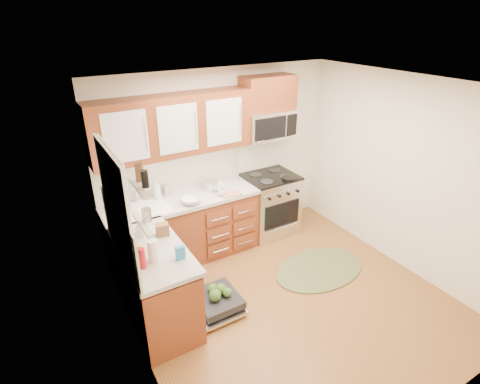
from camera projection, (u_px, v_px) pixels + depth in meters
floor at (289, 299)px, 4.52m from camera, size 3.50×3.50×0.00m
ceiling at (305, 89)px, 3.44m from camera, size 3.50×3.50×0.00m
wall_back at (219, 158)px, 5.34m from camera, size 3.50×0.04×2.50m
wall_front at (451, 310)px, 2.62m from camera, size 3.50×0.04×2.50m
wall_left at (133, 258)px, 3.18m from camera, size 0.04×3.50×2.50m
wall_right at (404, 176)px, 4.78m from camera, size 0.04×3.50×2.50m
base_cabinet_back at (184, 231)px, 5.13m from camera, size 2.05×0.60×0.85m
base_cabinet_left at (156, 287)px, 4.08m from camera, size 0.60×1.25×0.85m
countertop_back at (182, 200)px, 4.92m from camera, size 2.07×0.64×0.05m
countertop_left at (152, 251)px, 3.88m from camera, size 0.64×1.27×0.05m
backsplash_back at (172, 171)px, 5.01m from camera, size 2.05×0.02×0.57m
backsplash_left at (119, 233)px, 3.61m from camera, size 0.02×1.25×0.57m
upper_cabinets at (173, 126)px, 4.60m from camera, size 2.05×0.35×0.75m
cabinet_over_mw at (268, 93)px, 5.13m from camera, size 0.76×0.35×0.47m
range at (270, 204)px, 5.74m from camera, size 0.76×0.64×0.95m
microwave at (268, 124)px, 5.30m from camera, size 0.76×0.38×0.40m
sink at (145, 218)px, 4.71m from camera, size 0.62×0.50×0.26m
dishwasher at (214, 303)px, 4.32m from camera, size 0.70×0.60×0.20m
window at (115, 203)px, 3.44m from camera, size 0.03×1.05×1.05m
window_blind at (112, 169)px, 3.31m from camera, size 0.02×0.96×0.40m
shelf_upper at (137, 187)px, 2.57m from camera, size 0.04×0.40×0.03m
shelf_lower at (142, 224)px, 2.70m from camera, size 0.04×0.40×0.03m
rug at (319, 269)px, 5.04m from camera, size 1.47×1.12×0.02m
skillet at (289, 178)px, 5.40m from camera, size 0.21×0.21×0.04m
stock_pot at (211, 185)px, 5.15m from camera, size 0.25×0.25×0.12m
cutting_board at (231, 194)px, 5.01m from camera, size 0.27×0.19×0.02m
canister at (167, 190)px, 4.98m from camera, size 0.11×0.11×0.15m
paper_towel_roll at (153, 251)px, 3.63m from camera, size 0.13×0.13×0.24m
mustard_bottle at (139, 255)px, 3.59m from camera, size 0.08×0.08×0.22m
red_bottle at (143, 258)px, 3.54m from camera, size 0.06×0.06×0.22m
wooden_box at (162, 230)px, 4.08m from camera, size 0.15×0.12×0.14m
blue_carton at (180, 253)px, 3.68m from camera, size 0.09×0.06×0.14m
bowl_a at (216, 187)px, 5.17m from camera, size 0.31×0.31×0.06m
bowl_b at (192, 201)px, 4.77m from camera, size 0.32×0.32×0.08m
cup at (222, 192)px, 4.97m from camera, size 0.14×0.14×0.09m
soap_bottle_a at (157, 190)px, 4.85m from camera, size 0.13×0.13×0.26m
soap_bottle_b at (139, 229)px, 4.05m from camera, size 0.11×0.11×0.19m
soap_bottle_c at (127, 236)px, 3.93m from camera, size 0.14×0.14×0.18m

